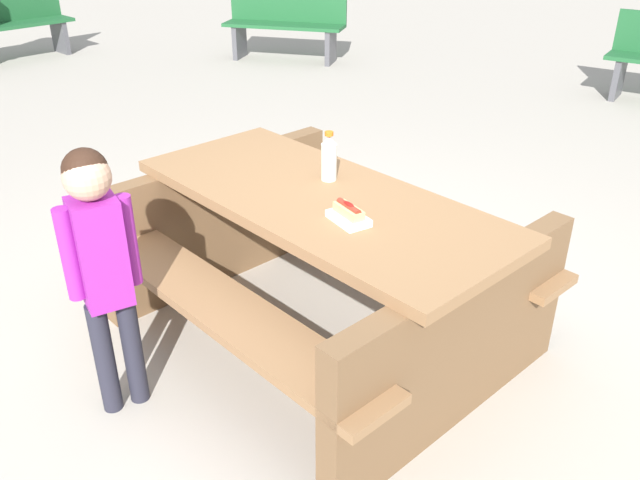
# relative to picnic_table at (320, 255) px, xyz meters

# --- Properties ---
(ground_plane) EXTENTS (30.00, 30.00, 0.00)m
(ground_plane) POSITION_rel_picnic_table_xyz_m (0.00, 0.00, -0.44)
(ground_plane) COLOR #ADA599
(ground_plane) RESTS_ON ground
(picnic_table) EXTENTS (2.10, 1.82, 0.75)m
(picnic_table) POSITION_rel_picnic_table_xyz_m (0.00, 0.00, 0.00)
(picnic_table) COLOR olive
(picnic_table) RESTS_ON ground
(soda_bottle) EXTENTS (0.07, 0.07, 0.23)m
(soda_bottle) POSITION_rel_picnic_table_xyz_m (-0.06, 0.17, 0.41)
(soda_bottle) COLOR silver
(soda_bottle) RESTS_ON picnic_table
(hotdog_tray) EXTENTS (0.21, 0.18, 0.08)m
(hotdog_tray) POSITION_rel_picnic_table_xyz_m (0.24, -0.16, 0.34)
(hotdog_tray) COLOR white
(hotdog_tray) RESTS_ON picnic_table
(child_in_coat) EXTENTS (0.22, 0.26, 1.14)m
(child_in_coat) POSITION_rel_picnic_table_xyz_m (-0.44, -0.84, 0.28)
(child_in_coat) COLOR #262633
(child_in_coat) RESTS_ON ground
(park_bench_mid) EXTENTS (1.55, 0.82, 0.85)m
(park_bench_mid) POSITION_rel_picnic_table_xyz_m (-3.47, 4.75, 0.00)
(park_bench_mid) COLOR #1E592D
(park_bench_mid) RESTS_ON ground
(park_bench_far) EXTENTS (0.70, 1.55, 0.85)m
(park_bench_far) POSITION_rel_picnic_table_xyz_m (-6.39, 2.91, 0.00)
(park_bench_far) COLOR #1E592D
(park_bench_far) RESTS_ON ground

